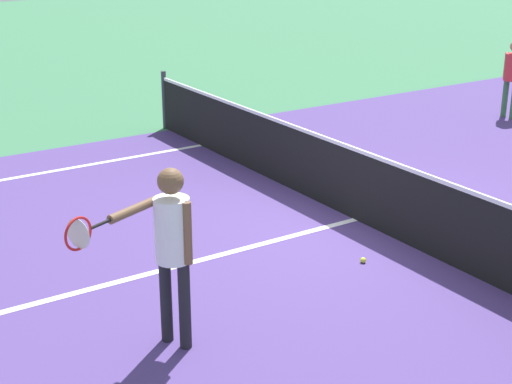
# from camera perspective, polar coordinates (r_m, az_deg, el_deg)

# --- Properties ---
(ground_plane) EXTENTS (60.00, 60.00, 0.00)m
(ground_plane) POSITION_cam_1_polar(r_m,az_deg,el_deg) (10.08, 7.41, -2.04)
(ground_plane) COLOR #38724C
(court_surface_inbounds) EXTENTS (10.62, 24.40, 0.00)m
(court_surface_inbounds) POSITION_cam_1_polar(r_m,az_deg,el_deg) (10.08, 7.41, -2.03)
(court_surface_inbounds) COLOR #4C387A
(court_surface_inbounds) RESTS_ON ground_plane
(line_center_service) EXTENTS (0.10, 6.40, 0.01)m
(line_center_service) POSITION_cam_1_polar(r_m,az_deg,el_deg) (8.51, -9.41, -6.38)
(line_center_service) COLOR white
(line_center_service) RESTS_ON ground_plane
(net) EXTENTS (11.02, 0.09, 1.07)m
(net) POSITION_cam_1_polar(r_m,az_deg,el_deg) (9.91, 7.53, 0.61)
(net) COLOR #33383D
(net) RESTS_ON ground_plane
(player_near) EXTENTS (0.51, 1.21, 1.70)m
(player_near) POSITION_cam_1_polar(r_m,az_deg,el_deg) (6.76, -6.39, -3.45)
(player_near) COLOR black
(player_near) RESTS_ON ground_plane
(tennis_ball_near_net) EXTENTS (0.07, 0.07, 0.07)m
(tennis_ball_near_net) POSITION_cam_1_polar(r_m,az_deg,el_deg) (8.85, 7.96, -5.03)
(tennis_ball_near_net) COLOR #CCE033
(tennis_ball_near_net) RESTS_ON ground_plane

